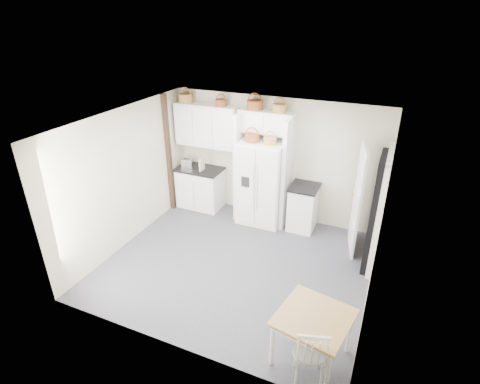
% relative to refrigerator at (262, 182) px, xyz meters
% --- Properties ---
extents(floor, '(4.50, 4.50, 0.00)m').
position_rel_refrigerator_xyz_m(floor, '(0.15, -1.64, -0.89)').
color(floor, '#383842').
rests_on(floor, ground).
extents(ceiling, '(4.50, 4.50, 0.00)m').
position_rel_refrigerator_xyz_m(ceiling, '(0.15, -1.64, 1.71)').
color(ceiling, white).
rests_on(ceiling, wall_back).
extents(wall_back, '(4.50, 0.00, 4.50)m').
position_rel_refrigerator_xyz_m(wall_back, '(0.15, 0.36, 0.41)').
color(wall_back, beige).
rests_on(wall_back, floor).
extents(wall_left, '(0.00, 4.00, 4.00)m').
position_rel_refrigerator_xyz_m(wall_left, '(-2.10, -1.64, 0.41)').
color(wall_left, beige).
rests_on(wall_left, floor).
extents(wall_right, '(0.00, 4.00, 4.00)m').
position_rel_refrigerator_xyz_m(wall_right, '(2.40, -1.64, 0.41)').
color(wall_right, beige).
rests_on(wall_right, floor).
extents(refrigerator, '(0.92, 0.74, 1.78)m').
position_rel_refrigerator_xyz_m(refrigerator, '(0.00, 0.00, 0.00)').
color(refrigerator, white).
rests_on(refrigerator, floor).
extents(base_cab_left, '(0.97, 0.61, 0.90)m').
position_rel_refrigerator_xyz_m(base_cab_left, '(-1.50, 0.06, -0.44)').
color(base_cab_left, white).
rests_on(base_cab_left, floor).
extents(base_cab_right, '(0.52, 0.62, 0.91)m').
position_rel_refrigerator_xyz_m(base_cab_right, '(0.89, 0.06, -0.43)').
color(base_cab_right, white).
rests_on(base_cab_right, floor).
extents(dining_table, '(1.01, 1.01, 0.72)m').
position_rel_refrigerator_xyz_m(dining_table, '(1.85, -3.09, -0.53)').
color(dining_table, olive).
rests_on(dining_table, floor).
extents(windsor_chair, '(0.52, 0.49, 0.86)m').
position_rel_refrigerator_xyz_m(windsor_chair, '(1.89, -3.39, -0.46)').
color(windsor_chair, white).
rests_on(windsor_chair, floor).
extents(counter_left, '(1.01, 0.66, 0.04)m').
position_rel_refrigerator_xyz_m(counter_left, '(-1.50, 0.06, 0.03)').
color(counter_left, black).
rests_on(counter_left, base_cab_left).
extents(counter_right, '(0.56, 0.67, 0.04)m').
position_rel_refrigerator_xyz_m(counter_right, '(0.89, 0.06, 0.04)').
color(counter_right, black).
rests_on(counter_right, base_cab_right).
extents(toaster, '(0.27, 0.20, 0.17)m').
position_rel_refrigerator_xyz_m(toaster, '(-1.83, 0.06, 0.13)').
color(toaster, silver).
rests_on(toaster, counter_left).
extents(cookbook_red, '(0.05, 0.15, 0.23)m').
position_rel_refrigerator_xyz_m(cookbook_red, '(-1.40, -0.02, 0.16)').
color(cookbook_red, '#AC2F26').
rests_on(cookbook_red, counter_left).
extents(cookbook_cream, '(0.05, 0.18, 0.27)m').
position_rel_refrigerator_xyz_m(cookbook_cream, '(-1.40, -0.02, 0.18)').
color(cookbook_cream, beige).
rests_on(cookbook_cream, counter_left).
extents(basket_upper_a, '(0.31, 0.31, 0.18)m').
position_rel_refrigerator_xyz_m(basket_upper_a, '(-1.83, 0.19, 1.55)').
color(basket_upper_a, '#9A6033').
rests_on(basket_upper_a, upper_cabinet).
extents(basket_upper_c, '(0.23, 0.23, 0.13)m').
position_rel_refrigerator_xyz_m(basket_upper_c, '(-1.00, 0.19, 1.52)').
color(basket_upper_c, brown).
rests_on(basket_upper_c, upper_cabinet).
extents(basket_bridge_a, '(0.32, 0.32, 0.18)m').
position_rel_refrigerator_xyz_m(basket_bridge_a, '(-0.26, 0.19, 1.55)').
color(basket_bridge_a, brown).
rests_on(basket_bridge_a, bridge_cabinet).
extents(basket_bridge_b, '(0.27, 0.27, 0.16)m').
position_rel_refrigerator_xyz_m(basket_bridge_b, '(0.24, 0.19, 1.54)').
color(basket_bridge_b, '#9A6033').
rests_on(basket_bridge_b, bridge_cabinet).
extents(basket_fridge_a, '(0.30, 0.30, 0.16)m').
position_rel_refrigerator_xyz_m(basket_fridge_a, '(-0.20, -0.10, 0.97)').
color(basket_fridge_a, brown).
rests_on(basket_fridge_a, refrigerator).
extents(basket_fridge_b, '(0.26, 0.26, 0.14)m').
position_rel_refrigerator_xyz_m(basket_fridge_b, '(0.17, -0.10, 0.96)').
color(basket_fridge_b, '#9A6033').
rests_on(basket_fridge_b, refrigerator).
extents(upper_cabinet, '(1.40, 0.34, 0.90)m').
position_rel_refrigerator_xyz_m(upper_cabinet, '(-1.35, 0.19, 1.01)').
color(upper_cabinet, white).
rests_on(upper_cabinet, wall_back).
extents(bridge_cabinet, '(1.12, 0.34, 0.45)m').
position_rel_refrigerator_xyz_m(bridge_cabinet, '(0.00, 0.19, 1.23)').
color(bridge_cabinet, white).
rests_on(bridge_cabinet, wall_back).
extents(fridge_panel_left, '(0.08, 0.60, 2.30)m').
position_rel_refrigerator_xyz_m(fridge_panel_left, '(-0.51, 0.06, 0.26)').
color(fridge_panel_left, white).
rests_on(fridge_panel_left, floor).
extents(fridge_panel_right, '(0.08, 0.60, 2.30)m').
position_rel_refrigerator_xyz_m(fridge_panel_right, '(0.51, 0.06, 0.26)').
color(fridge_panel_right, white).
rests_on(fridge_panel_right, floor).
extents(trim_post, '(0.09, 0.09, 2.60)m').
position_rel_refrigerator_xyz_m(trim_post, '(-2.05, -0.29, 0.41)').
color(trim_post, '#341F16').
rests_on(trim_post, floor).
extents(doorway_void, '(0.18, 0.85, 2.05)m').
position_rel_refrigerator_xyz_m(doorway_void, '(2.31, -0.64, 0.13)').
color(doorway_void, black).
rests_on(doorway_void, floor).
extents(door_slab, '(0.21, 0.79, 2.05)m').
position_rel_refrigerator_xyz_m(door_slab, '(1.95, -0.31, 0.13)').
color(door_slab, white).
rests_on(door_slab, floor).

